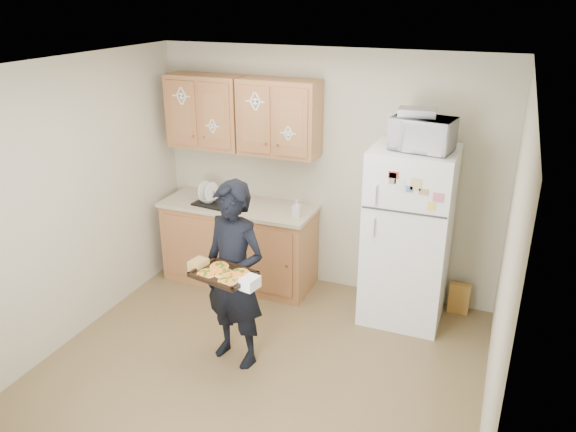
% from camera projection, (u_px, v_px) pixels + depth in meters
% --- Properties ---
extents(floor, '(3.60, 3.60, 0.00)m').
position_uv_depth(floor, '(254.00, 377.00, 4.68)').
color(floor, brown).
rests_on(floor, ground).
extents(ceiling, '(3.60, 3.60, 0.00)m').
position_uv_depth(ceiling, '(245.00, 70.00, 3.74)').
color(ceiling, silver).
rests_on(ceiling, wall_back).
extents(wall_back, '(3.60, 0.04, 2.50)m').
position_uv_depth(wall_back, '(325.00, 173.00, 5.76)').
color(wall_back, '#B7AF94').
rests_on(wall_back, floor).
extents(wall_front, '(3.60, 0.04, 2.50)m').
position_uv_depth(wall_front, '(87.00, 386.00, 2.66)').
color(wall_front, '#B7AF94').
rests_on(wall_front, floor).
extents(wall_left, '(0.04, 3.60, 2.50)m').
position_uv_depth(wall_left, '(61.00, 208.00, 4.83)').
color(wall_left, '#B7AF94').
rests_on(wall_left, floor).
extents(wall_right, '(0.04, 3.60, 2.50)m').
position_uv_depth(wall_right, '(504.00, 283.00, 3.59)').
color(wall_right, '#B7AF94').
rests_on(wall_right, floor).
extents(refrigerator, '(0.75, 0.70, 1.70)m').
position_uv_depth(refrigerator, '(408.00, 236.00, 5.26)').
color(refrigerator, white).
rests_on(refrigerator, floor).
extents(base_cabinet, '(1.60, 0.60, 0.86)m').
position_uv_depth(base_cabinet, '(240.00, 245.00, 6.08)').
color(base_cabinet, '#955733').
rests_on(base_cabinet, floor).
extents(countertop, '(1.64, 0.64, 0.04)m').
position_uv_depth(countertop, '(238.00, 206.00, 5.92)').
color(countertop, '#BDAE91').
rests_on(countertop, base_cabinet).
extents(upper_cab_left, '(0.80, 0.33, 0.75)m').
position_uv_depth(upper_cab_left, '(206.00, 111.00, 5.82)').
color(upper_cab_left, '#955733').
rests_on(upper_cab_left, wall_back).
extents(upper_cab_right, '(0.80, 0.33, 0.75)m').
position_uv_depth(upper_cab_right, '(279.00, 118.00, 5.53)').
color(upper_cab_right, '#955733').
rests_on(upper_cab_right, wall_back).
extents(cereal_box, '(0.20, 0.07, 0.32)m').
position_uv_depth(cereal_box, '(459.00, 298.00, 5.55)').
color(cereal_box, gold).
rests_on(cereal_box, floor).
extents(person, '(0.66, 0.50, 1.62)m').
position_uv_depth(person, '(234.00, 276.00, 4.62)').
color(person, black).
rests_on(person, floor).
extents(baking_tray, '(0.51, 0.42, 0.04)m').
position_uv_depth(baking_tray, '(224.00, 275.00, 4.29)').
color(baking_tray, black).
rests_on(baking_tray, person).
extents(pizza_front_left, '(0.15, 0.15, 0.02)m').
position_uv_depth(pizza_front_left, '(207.00, 273.00, 4.28)').
color(pizza_front_left, orange).
rests_on(pizza_front_left, baking_tray).
extents(pizza_front_right, '(0.15, 0.15, 0.02)m').
position_uv_depth(pizza_front_right, '(228.00, 281.00, 4.17)').
color(pizza_front_right, orange).
rests_on(pizza_front_right, baking_tray).
extents(pizza_back_left, '(0.15, 0.15, 0.02)m').
position_uv_depth(pizza_back_left, '(219.00, 266.00, 4.39)').
color(pizza_back_left, orange).
rests_on(pizza_back_left, baking_tray).
extents(pizza_back_right, '(0.15, 0.15, 0.02)m').
position_uv_depth(pizza_back_right, '(240.00, 273.00, 4.28)').
color(pizza_back_right, orange).
rests_on(pizza_back_right, baking_tray).
extents(pizza_center, '(0.15, 0.15, 0.02)m').
position_uv_depth(pizza_center, '(223.00, 273.00, 4.28)').
color(pizza_center, orange).
rests_on(pizza_center, baking_tray).
extents(microwave, '(0.57, 0.43, 0.29)m').
position_uv_depth(microwave, '(422.00, 134.00, 4.83)').
color(microwave, white).
rests_on(microwave, refrigerator).
extents(foil_pan, '(0.34, 0.25, 0.07)m').
position_uv_depth(foil_pan, '(417.00, 112.00, 4.81)').
color(foil_pan, '#B5B5BC').
rests_on(foil_pan, microwave).
extents(dish_rack, '(0.43, 0.34, 0.16)m').
position_uv_depth(dish_rack, '(214.00, 197.00, 5.88)').
color(dish_rack, black).
rests_on(dish_rack, countertop).
extents(bowl, '(0.23, 0.23, 0.05)m').
position_uv_depth(bowl, '(208.00, 199.00, 5.92)').
color(bowl, silver).
rests_on(bowl, dish_rack).
extents(soap_bottle, '(0.08, 0.08, 0.17)m').
position_uv_depth(soap_bottle, '(297.00, 208.00, 5.56)').
color(soap_bottle, white).
rests_on(soap_bottle, countertop).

